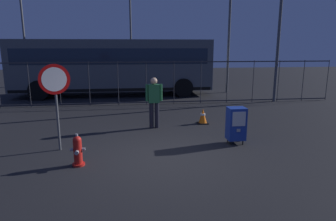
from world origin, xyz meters
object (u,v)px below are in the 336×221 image
at_px(bus_near, 114,64).
at_px(street_light_far_right, 23,29).
at_px(newspaper_box_primary, 236,124).
at_px(traffic_cone, 203,116).
at_px(stop_sign, 55,89).
at_px(street_light_near_right, 230,7).
at_px(pedestrian, 154,100).
at_px(street_light_far_left, 131,29).
at_px(fire_hydrant, 78,151).

bearing_deg(bus_near, street_light_far_right, 143.07).
height_order(newspaper_box_primary, traffic_cone, newspaper_box_primary).
xyz_separation_m(stop_sign, street_light_near_right, (7.47, 9.10, 3.21)).
bearing_deg(street_light_far_right, pedestrian, -56.64).
height_order(pedestrian, street_light_near_right, street_light_near_right).
relative_size(pedestrian, street_light_far_left, 0.25).
height_order(bus_near, street_light_far_left, street_light_far_left).
xyz_separation_m(fire_hydrant, street_light_far_right, (-5.65, 14.54, 3.38)).
xyz_separation_m(pedestrian, street_light_far_left, (-0.64, 13.18, 2.95)).
distance_m(pedestrian, street_light_far_right, 14.12).
height_order(traffic_cone, street_light_far_right, street_light_far_right).
height_order(street_light_near_right, street_light_far_right, street_light_near_right).
relative_size(traffic_cone, street_light_far_right, 0.08).
distance_m(pedestrian, street_light_near_right, 9.53).
xyz_separation_m(newspaper_box_primary, traffic_cone, (-0.38, 2.26, -0.31)).
height_order(bus_near, street_light_far_right, street_light_far_right).
bearing_deg(street_light_far_left, street_light_near_right, -47.26).
xyz_separation_m(pedestrian, traffic_cone, (1.73, 0.35, -0.69)).
relative_size(traffic_cone, street_light_far_left, 0.08).
bearing_deg(bus_near, street_light_near_right, 0.83).
bearing_deg(stop_sign, fire_hydrant, -59.61).
relative_size(newspaper_box_primary, traffic_cone, 1.92).
bearing_deg(pedestrian, street_light_far_right, 123.36).
distance_m(fire_hydrant, bus_near, 10.19).
relative_size(newspaper_box_primary, street_light_far_left, 0.15).
distance_m(bus_near, street_light_far_left, 6.52).
distance_m(traffic_cone, street_light_near_right, 8.82).
height_order(street_light_near_right, street_light_far_left, street_light_near_right).
distance_m(fire_hydrant, street_light_near_right, 13.06).
height_order(stop_sign, street_light_far_left, street_light_far_left).
bearing_deg(newspaper_box_primary, stop_sign, 179.48).
height_order(newspaper_box_primary, stop_sign, stop_sign).
relative_size(newspaper_box_primary, stop_sign, 0.46).
bearing_deg(bus_near, pedestrian, -77.15).
relative_size(traffic_cone, street_light_near_right, 0.06).
relative_size(stop_sign, street_light_far_left, 0.33).
height_order(stop_sign, street_light_far_right, street_light_far_right).
bearing_deg(bus_near, stop_sign, -96.36).
xyz_separation_m(stop_sign, bus_near, (0.97, 8.98, 0.11)).
bearing_deg(traffic_cone, street_light_far_right, 129.81).
bearing_deg(stop_sign, pedestrian, 35.50).
height_order(fire_hydrant, bus_near, bus_near).
bearing_deg(pedestrian, street_light_near_right, 56.13).
bearing_deg(bus_near, street_light_far_left, 80.36).
bearing_deg(fire_hydrant, pedestrian, 56.56).
bearing_deg(pedestrian, stop_sign, -144.50).
relative_size(stop_sign, traffic_cone, 4.21).
relative_size(pedestrian, bus_near, 0.16).
bearing_deg(street_light_far_left, pedestrian, -87.21).
distance_m(stop_sign, street_light_far_right, 14.49).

